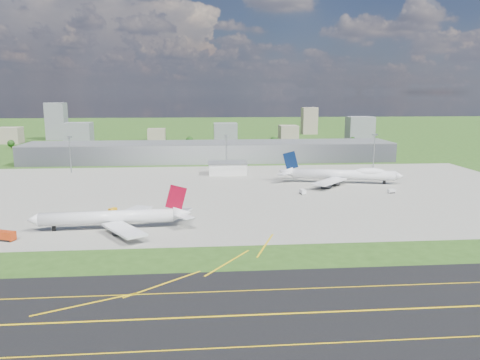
{
  "coord_description": "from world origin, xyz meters",
  "views": [
    {
      "loc": [
        -8.66,
        -220.29,
        56.04
      ],
      "look_at": [
        12.66,
        29.29,
        9.0
      ],
      "focal_mm": 35.0,
      "sensor_mm": 36.0,
      "label": 1
    }
  ],
  "objects": [
    {
      "name": "bldg_c",
      "position": [
        20.0,
        310.0,
        11.0
      ],
      "size": [
        26.0,
        20.0,
        22.0
      ],
      "primitive_type": "cube",
      "color": "slate",
      "rests_on": "ground"
    },
    {
      "name": "tree_far_w",
      "position": [
        -200.0,
        270.0,
        5.18
      ],
      "size": [
        7.2,
        7.2,
        8.8
      ],
      "color": "#382314",
      "rests_on": "ground"
    },
    {
      "name": "bldg_far_w",
      "position": [
        -220.0,
        320.0,
        9.0
      ],
      "size": [
        24.0,
        20.0,
        18.0
      ],
      "primitive_type": "cube",
      "color": "gray",
      "rests_on": "ground"
    },
    {
      "name": "tree_far_e",
      "position": [
        160.0,
        285.0,
        4.53
      ],
      "size": [
        6.3,
        6.3,
        7.7
      ],
      "color": "#382314",
      "rests_on": "ground"
    },
    {
      "name": "bldg_cw",
      "position": [
        -60.0,
        340.0,
        7.0
      ],
      "size": [
        20.0,
        18.0,
        14.0
      ],
      "primitive_type": "cube",
      "color": "gray",
      "rests_on": "ground"
    },
    {
      "name": "tree_e",
      "position": [
        70.0,
        275.0,
        5.51
      ],
      "size": [
        7.65,
        7.65,
        9.35
      ],
      "color": "#382314",
      "rests_on": "ground"
    },
    {
      "name": "tree_c",
      "position": [
        -20.0,
        280.0,
        5.84
      ],
      "size": [
        8.1,
        8.1,
        9.9
      ],
      "color": "#382314",
      "rests_on": "ground"
    },
    {
      "name": "mast_east",
      "position": [
        120.0,
        115.0,
        17.71
      ],
      "size": [
        3.5,
        2.0,
        25.9
      ],
      "color": "gray",
      "rests_on": "ground"
    },
    {
      "name": "taxiway",
      "position": [
        0.0,
        -110.0,
        0.03
      ],
      "size": [
        1400.0,
        60.0,
        0.06
      ],
      "primitive_type": "cube",
      "color": "black",
      "rests_on": "ground"
    },
    {
      "name": "ground",
      "position": [
        0.0,
        150.0,
        0.0
      ],
      "size": [
        1400.0,
        1400.0,
        0.0
      ],
      "primitive_type": "plane",
      "color": "#2A4C18",
      "rests_on": "ground"
    },
    {
      "name": "airliner_red_twin",
      "position": [
        -45.0,
        -28.84,
        4.85
      ],
      "size": [
        66.4,
        51.69,
        18.22
      ],
      "rotation": [
        0.0,
        0.0,
        3.2
      ],
      "color": "white",
      "rests_on": "ground"
    },
    {
      "name": "bldg_tall_e",
      "position": [
        140.0,
        410.0,
        18.0
      ],
      "size": [
        20.0,
        18.0,
        36.0
      ],
      "primitive_type": "cube",
      "color": "gray",
      "rests_on": "ground"
    },
    {
      "name": "bldg_tall_w",
      "position": [
        -180.0,
        360.0,
        22.0
      ],
      "size": [
        22.0,
        20.0,
        44.0
      ],
      "primitive_type": "cube",
      "color": "slate",
      "rests_on": "ground"
    },
    {
      "name": "airliner_blue_quad",
      "position": [
        79.98,
        60.69,
        5.5
      ],
      "size": [
        75.09,
        57.99,
        19.81
      ],
      "rotation": [
        0.0,
        0.0,
        -0.23
      ],
      "color": "white",
      "rests_on": "ground"
    },
    {
      "name": "mast_center",
      "position": [
        10.0,
        115.0,
        17.71
      ],
      "size": [
        3.5,
        2.0,
        25.9
      ],
      "color": "gray",
      "rests_on": "ground"
    },
    {
      "name": "tug_yellow",
      "position": [
        -50.65,
        -0.19,
        0.98
      ],
      "size": [
        4.03,
        4.39,
        1.89
      ],
      "rotation": [
        0.0,
        0.0,
        0.94
      ],
      "color": "#EEA20E",
      "rests_on": "ground"
    },
    {
      "name": "fire_truck",
      "position": [
        -84.02,
        -41.14,
        1.84
      ],
      "size": [
        8.93,
        5.87,
        3.69
      ],
      "rotation": [
        0.0,
        0.0,
        -0.36
      ],
      "color": "#BA350D",
      "rests_on": "ground"
    },
    {
      "name": "tree_w",
      "position": [
        -110.0,
        265.0,
        4.86
      ],
      "size": [
        6.75,
        6.75,
        8.25
      ],
      "color": "#382314",
      "rests_on": "ground"
    },
    {
      "name": "ops_building",
      "position": [
        10.0,
        100.0,
        4.0
      ],
      "size": [
        26.0,
        16.0,
        8.0
      ],
      "primitive_type": "cube",
      "color": "silver",
      "rests_on": "ground"
    },
    {
      "name": "bldg_e",
      "position": [
        180.0,
        320.0,
        14.0
      ],
      "size": [
        30.0,
        22.0,
        28.0
      ],
      "primitive_type": "cube",
      "color": "slate",
      "rests_on": "ground"
    },
    {
      "name": "apron",
      "position": [
        10.0,
        40.0,
        0.04
      ],
      "size": [
        360.0,
        190.0,
        0.08
      ],
      "primitive_type": "cube",
      "color": "gray",
      "rests_on": "ground"
    },
    {
      "name": "van_white_near",
      "position": [
        47.93,
        30.76,
        1.35
      ],
      "size": [
        2.91,
        5.53,
        2.69
      ],
      "rotation": [
        0.0,
        0.0,
        1.67
      ],
      "color": "white",
      "rests_on": "ground"
    },
    {
      "name": "terminal",
      "position": [
        0.0,
        165.0,
        7.5
      ],
      "size": [
        300.0,
        42.0,
        15.0
      ],
      "primitive_type": "cube",
      "color": "gray",
      "rests_on": "ground"
    },
    {
      "name": "mast_west",
      "position": [
        -100.0,
        115.0,
        17.71
      ],
      "size": [
        3.5,
        2.0,
        25.9
      ],
      "color": "gray",
      "rests_on": "ground"
    },
    {
      "name": "bldg_ce",
      "position": [
        100.0,
        350.0,
        8.0
      ],
      "size": [
        22.0,
        24.0,
        16.0
      ],
      "primitive_type": "cube",
      "color": "gray",
      "rests_on": "ground"
    },
    {
      "name": "bldg_w",
      "position": [
        -140.0,
        300.0,
        12.0
      ],
      "size": [
        28.0,
        22.0,
        24.0
      ],
      "primitive_type": "cube",
      "color": "slate",
      "rests_on": "ground"
    },
    {
      "name": "van_white_far",
      "position": [
        98.45,
        29.33,
        1.17
      ],
      "size": [
        4.79,
        3.29,
        2.29
      ],
      "rotation": [
        0.0,
        0.0,
        0.31
      ],
      "color": "silver",
      "rests_on": "ground"
    }
  ]
}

